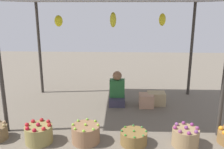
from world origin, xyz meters
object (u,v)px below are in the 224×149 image
object	(u,v)px
wooden_crate_near_vendor	(146,100)
vendor_person	(117,92)
basket_green_chilies	(134,138)
basket_red_apples	(39,134)
basket_limes	(86,133)
basket_purple_onions	(185,137)
wooden_crate_stacked_rear	(156,98)

from	to	relation	value
wooden_crate_near_vendor	vendor_person	bearing A→B (deg)	168.31
basket_green_chilies	wooden_crate_near_vendor	distance (m)	1.64
basket_red_apples	basket_limes	bearing A→B (deg)	3.03
basket_purple_onions	wooden_crate_near_vendor	bearing A→B (deg)	107.02
basket_purple_onions	wooden_crate_near_vendor	distance (m)	1.68
basket_red_apples	wooden_crate_stacked_rear	size ratio (longest dim) A/B	1.13
basket_limes	wooden_crate_stacked_rear	xyz separation A→B (m)	(1.39, 1.70, -0.00)
basket_red_apples	basket_green_chilies	distance (m)	1.58
basket_red_apples	wooden_crate_near_vendor	size ratio (longest dim) A/B	1.42
vendor_person	basket_purple_onions	distance (m)	2.09
vendor_person	basket_green_chilies	distance (m)	1.77
basket_red_apples	wooden_crate_stacked_rear	xyz separation A→B (m)	(2.17, 1.74, -0.01)
basket_purple_onions	wooden_crate_stacked_rear	distance (m)	1.76
basket_green_chilies	basket_purple_onions	distance (m)	0.84
wooden_crate_near_vendor	wooden_crate_stacked_rear	distance (m)	0.28
basket_red_apples	basket_limes	world-z (taller)	basket_red_apples
basket_red_apples	basket_purple_onions	xyz separation A→B (m)	(2.42, 0.00, -0.00)
basket_purple_onions	wooden_crate_near_vendor	world-z (taller)	basket_purple_onions
wooden_crate_near_vendor	basket_green_chilies	bearing A→B (deg)	-102.33
vendor_person	basket_purple_onions	world-z (taller)	vendor_person
basket_red_apples	wooden_crate_near_vendor	world-z (taller)	basket_red_apples
basket_red_apples	vendor_person	bearing A→B (deg)	53.89
basket_purple_onions	basket_red_apples	bearing A→B (deg)	-179.97
basket_red_apples	basket_green_chilies	xyz separation A→B (m)	(1.58, 0.01, -0.04)
basket_limes	basket_purple_onions	world-z (taller)	basket_purple_onions
basket_red_apples	basket_purple_onions	bearing A→B (deg)	0.03
basket_red_apples	wooden_crate_near_vendor	xyz separation A→B (m)	(1.93, 1.61, -0.01)
vendor_person	basket_limes	size ratio (longest dim) A/B	1.65
basket_limes	basket_purple_onions	xyz separation A→B (m)	(1.64, -0.04, 0.00)
vendor_person	wooden_crate_stacked_rear	bearing A→B (deg)	-0.19
basket_green_chilies	wooden_crate_stacked_rear	world-z (taller)	wooden_crate_stacked_rear
basket_red_apples	basket_purple_onions	distance (m)	2.42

